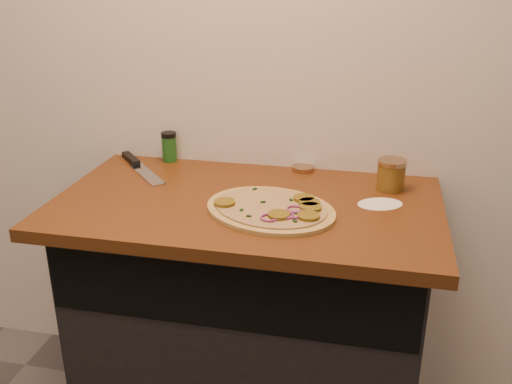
% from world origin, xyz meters
% --- Properties ---
extents(cabinet, '(1.10, 0.60, 0.86)m').
position_xyz_m(cabinet, '(0.00, 1.45, 0.43)').
color(cabinet, black).
rests_on(cabinet, ground).
extents(countertop, '(1.20, 0.70, 0.04)m').
position_xyz_m(countertop, '(0.00, 1.42, 0.88)').
color(countertop, '#603512').
rests_on(countertop, cabinet).
extents(pizza, '(0.51, 0.51, 0.03)m').
position_xyz_m(pizza, '(0.10, 1.34, 0.91)').
color(pizza, tan).
rests_on(pizza, countertop).
extents(chefs_knife, '(0.27, 0.29, 0.02)m').
position_xyz_m(chefs_knife, '(-0.45, 1.63, 0.91)').
color(chefs_knife, '#B7BAC1').
rests_on(chefs_knife, countertop).
extents(mason_jar_lid, '(0.09, 0.09, 0.02)m').
position_xyz_m(mason_jar_lid, '(0.14, 1.72, 0.91)').
color(mason_jar_lid, '#9F805C').
rests_on(mason_jar_lid, countertop).
extents(salsa_jar, '(0.09, 0.09, 0.10)m').
position_xyz_m(salsa_jar, '(0.44, 1.60, 0.95)').
color(salsa_jar, maroon).
rests_on(salsa_jar, countertop).
extents(spice_shaker, '(0.06, 0.06, 0.11)m').
position_xyz_m(spice_shaker, '(-0.36, 1.72, 0.96)').
color(spice_shaker, '#1C571B').
rests_on(spice_shaker, countertop).
extents(flour_spill, '(0.19, 0.19, 0.00)m').
position_xyz_m(flour_spill, '(0.41, 1.47, 0.90)').
color(flour_spill, white).
rests_on(flour_spill, countertop).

